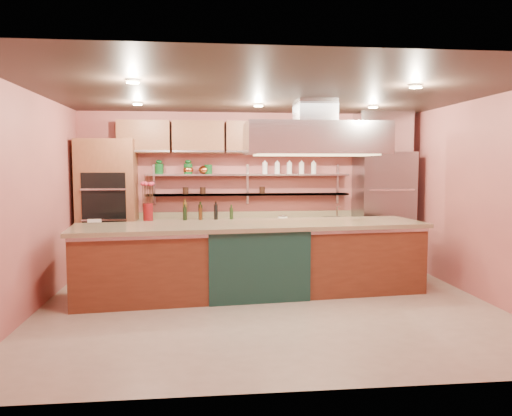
{
  "coord_description": "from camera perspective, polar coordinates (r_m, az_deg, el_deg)",
  "views": [
    {
      "loc": [
        -0.86,
        -6.42,
        1.87
      ],
      "look_at": [
        -0.06,
        1.0,
        1.23
      ],
      "focal_mm": 35.0,
      "sensor_mm": 36.0,
      "label": 1
    }
  ],
  "objects": [
    {
      "name": "island",
      "position": [
        7.27,
        -0.39,
        -5.82
      ],
      "size": [
        5.03,
        1.55,
        1.03
      ],
      "primitive_type": "cube",
      "rotation": [
        0.0,
        0.0,
        0.1
      ],
      "color": "brown",
      "rests_on": "floor"
    },
    {
      "name": "wall_right",
      "position": [
        7.51,
        24.79,
        0.88
      ],
      "size": [
        0.04,
        5.0,
        2.8
      ],
      "primitive_type": "cube",
      "color": "#AD5852",
      "rests_on": "floor"
    },
    {
      "name": "wall_back",
      "position": [
        8.98,
        -0.67,
        1.92
      ],
      "size": [
        6.0,
        0.04,
        2.8
      ],
      "primitive_type": "cube",
      "color": "#AD5852",
      "rests_on": "floor"
    },
    {
      "name": "wall_shelf_lower",
      "position": [
        8.84,
        -0.91,
        1.55
      ],
      "size": [
        3.6,
        0.26,
        0.03
      ],
      "primitive_type": "cube",
      "color": "#B6BABE",
      "rests_on": "wall_back"
    },
    {
      "name": "bar_faucet",
      "position": [
        9.04,
        9.24,
        -0.44
      ],
      "size": [
        0.04,
        0.04,
        0.21
      ],
      "primitive_type": "cylinder",
      "rotation": [
        0.0,
        0.0,
        0.29
      ],
      "color": "white",
      "rests_on": "back_counter"
    },
    {
      "name": "ceiling_downlights",
      "position": [
        6.74,
        1.26,
        12.6
      ],
      "size": [
        4.0,
        2.8,
        0.02
      ],
      "primitive_type": "cube",
      "color": "#FFE5A5",
      "rests_on": "ceiling"
    },
    {
      "name": "ceiling",
      "position": [
        6.55,
        1.49,
        13.09
      ],
      "size": [
        6.0,
        5.0,
        0.02
      ],
      "primitive_type": "cube",
      "color": "black",
      "rests_on": "wall_back"
    },
    {
      "name": "oven_stack",
      "position": [
        8.78,
        -16.59,
        0.01
      ],
      "size": [
        0.95,
        0.64,
        2.3
      ],
      "primitive_type": "cube",
      "color": "brown",
      "rests_on": "floor"
    },
    {
      "name": "wall_shelf_upper",
      "position": [
        8.83,
        -0.91,
        3.82
      ],
      "size": [
        3.6,
        0.26,
        0.03
      ],
      "primitive_type": "cube",
      "color": "#B6BABE",
      "rests_on": "wall_back"
    },
    {
      "name": "range_hood",
      "position": [
        7.29,
        6.73,
        7.88
      ],
      "size": [
        2.0,
        1.0,
        0.45
      ],
      "primitive_type": "cube",
      "color": "#B6BABE",
      "rests_on": "ceiling"
    },
    {
      "name": "oil_bottle_cluster",
      "position": [
        8.61,
        -5.49,
        -0.38
      ],
      "size": [
        0.95,
        0.55,
        0.29
      ],
      "primitive_type": "cube",
      "rotation": [
        0.0,
        0.0,
        0.34
      ],
      "color": "black",
      "rests_on": "back_counter"
    },
    {
      "name": "refrigerator",
      "position": [
        9.18,
        14.32,
        -0.35
      ],
      "size": [
        0.95,
        0.72,
        2.1
      ],
      "primitive_type": "cube",
      "color": "gray",
      "rests_on": "floor"
    },
    {
      "name": "wall_left",
      "position": [
        6.78,
        -24.54,
        0.5
      ],
      "size": [
        0.04,
        5.0,
        2.8
      ],
      "primitive_type": "cube",
      "color": "#AD5852",
      "rests_on": "floor"
    },
    {
      "name": "back_counter",
      "position": [
        8.77,
        -0.8,
        -4.29
      ],
      "size": [
        3.84,
        0.64,
        0.93
      ],
      "primitive_type": "cube",
      "color": "tan",
      "rests_on": "floor"
    },
    {
      "name": "copper_kettle",
      "position": [
        8.79,
        -5.98,
        4.36
      ],
      "size": [
        0.24,
        0.24,
        0.15
      ],
      "primitive_type": "ellipsoid",
      "rotation": [
        0.0,
        0.0,
        0.39
      ],
      "color": "#C45F2D",
      "rests_on": "wall_shelf_upper"
    },
    {
      "name": "kitchen_scale",
      "position": [
        8.73,
        3.06,
        -0.99
      ],
      "size": [
        0.17,
        0.15,
        0.08
      ],
      "primitive_type": "cube",
      "rotation": [
        0.0,
        0.0,
        0.26
      ],
      "color": "white",
      "rests_on": "back_counter"
    },
    {
      "name": "flower_vase",
      "position": [
        8.66,
        -12.23,
        -0.45
      ],
      "size": [
        0.18,
        0.18,
        0.29
      ],
      "primitive_type": "cylinder",
      "rotation": [
        0.0,
        0.0,
        -0.12
      ],
      "color": "maroon",
      "rests_on": "back_counter"
    },
    {
      "name": "upper_cabinets",
      "position": [
        8.8,
        -0.56,
        8.05
      ],
      "size": [
        4.6,
        0.36,
        0.55
      ],
      "primitive_type": "cube",
      "color": "brown",
      "rests_on": "wall_back"
    },
    {
      "name": "floor",
      "position": [
        6.75,
        1.44,
        -11.26
      ],
      "size": [
        6.0,
        5.0,
        0.02
      ],
      "primitive_type": "cube",
      "color": "tan",
      "rests_on": "ground"
    },
    {
      "name": "green_canister",
      "position": [
        8.79,
        -5.47,
        4.42
      ],
      "size": [
        0.15,
        0.15,
        0.16
      ],
      "primitive_type": "cylinder",
      "rotation": [
        0.0,
        0.0,
        -0.09
      ],
      "color": "#0F491A",
      "rests_on": "wall_shelf_upper"
    },
    {
      "name": "wall_front",
      "position": [
        4.04,
        6.19,
        -1.79
      ],
      "size": [
        6.0,
        0.04,
        2.8
      ],
      "primitive_type": "cube",
      "color": "#AD5852",
      "rests_on": "floor"
    }
  ]
}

